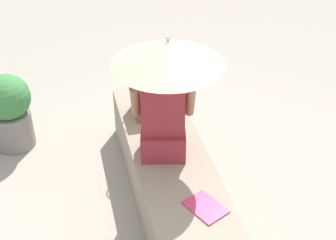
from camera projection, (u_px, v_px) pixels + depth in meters
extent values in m
plane|color=#9E9384|center=(173.00, 206.00, 4.00)|extent=(14.00, 14.00, 0.00)
cube|color=gray|center=(173.00, 184.00, 3.87)|extent=(2.34, 0.59, 0.47)
cube|color=#992D38|center=(163.00, 142.00, 3.76)|extent=(0.35, 0.39, 0.22)
cube|color=#992D38|center=(163.00, 104.00, 3.56)|extent=(0.27, 0.36, 0.48)
sphere|color=#9E7051|center=(163.00, 62.00, 3.37)|extent=(0.20, 0.20, 0.20)
cylinder|color=#9E7051|center=(135.00, 101.00, 3.54)|extent=(0.21, 0.11, 0.32)
cylinder|color=#9E7051|center=(190.00, 101.00, 3.55)|extent=(0.21, 0.11, 0.32)
cylinder|color=#B7B7BC|center=(168.00, 102.00, 3.52)|extent=(0.02, 0.02, 0.98)
cone|color=#DBBC7F|center=(168.00, 52.00, 3.29)|extent=(0.79, 0.79, 0.18)
sphere|color=#B7B7BC|center=(168.00, 38.00, 3.23)|extent=(0.03, 0.03, 0.03)
cube|color=brown|center=(141.00, 102.00, 4.21)|extent=(0.28, 0.14, 0.25)
torus|color=brown|center=(141.00, 88.00, 4.13)|extent=(0.21, 0.21, 0.01)
cube|color=#D83866|center=(205.00, 207.00, 3.32)|extent=(0.34, 0.30, 0.01)
cylinder|color=gray|center=(14.00, 129.00, 4.59)|extent=(0.36, 0.36, 0.36)
sphere|color=#3D7F42|center=(7.00, 97.00, 4.39)|extent=(0.43, 0.43, 0.43)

